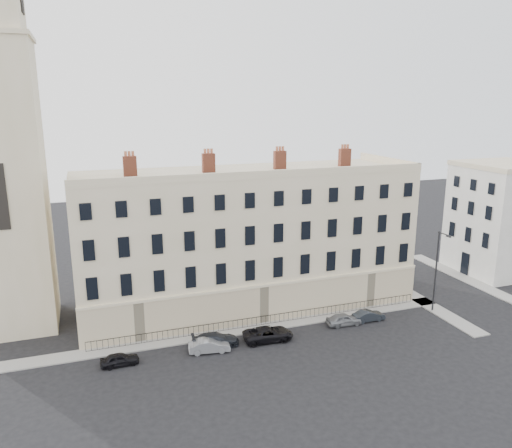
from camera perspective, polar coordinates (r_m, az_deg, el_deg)
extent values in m
plane|color=black|center=(49.98, 9.98, -12.84)|extent=(160.00, 160.00, 0.00)
cube|color=beige|center=(55.29, -1.22, -1.63)|extent=(36.00, 12.00, 15.00)
cube|color=beige|center=(51.69, 0.93, -9.24)|extent=(36.10, 0.18, 4.00)
cube|color=beige|center=(64.59, 14.30, -4.86)|extent=(0.18, 12.10, 4.00)
cube|color=beige|center=(48.23, 0.90, 5.66)|extent=(36.00, 0.35, 0.80)
cube|color=beige|center=(61.57, 14.87, 7.01)|extent=(0.35, 12.00, 0.80)
cube|color=brown|center=(51.24, -14.21, 6.41)|extent=(1.30, 0.70, 2.00)
cube|color=brown|center=(52.55, -5.45, 6.95)|extent=(1.30, 0.70, 2.00)
cube|color=brown|center=(54.99, 2.74, 7.31)|extent=(1.30, 0.70, 2.00)
cube|color=brown|center=(58.44, 10.09, 7.50)|extent=(1.30, 0.70, 2.00)
cube|color=beige|center=(53.85, -27.11, 3.49)|extent=(8.00, 8.00, 28.00)
cube|color=silver|center=(73.13, 26.12, 0.39)|extent=(10.00, 10.00, 14.00)
cube|color=gray|center=(50.58, -3.06, -12.22)|extent=(48.00, 2.00, 0.12)
cube|color=gray|center=(62.69, 16.91, -7.51)|extent=(2.00, 24.00, 0.12)
cube|color=gray|center=(70.21, 22.61, -5.67)|extent=(2.00, 20.00, 0.12)
cube|color=black|center=(51.64, 1.13, -10.45)|extent=(35.00, 0.04, 0.04)
cube|color=black|center=(52.02, 1.13, -11.35)|extent=(35.00, 0.04, 0.04)
imported|color=black|center=(46.26, -15.32, -14.69)|extent=(3.32, 1.41, 1.12)
imported|color=gray|center=(46.97, -5.37, -13.68)|extent=(3.92, 1.83, 1.24)
imported|color=black|center=(47.90, -4.67, -13.05)|extent=(4.57, 2.21, 1.28)
imported|color=black|center=(48.78, 1.40, -12.44)|extent=(4.92, 2.47, 1.34)
imported|color=slate|center=(52.60, 10.01, -10.68)|extent=(3.71, 1.64, 1.24)
imported|color=#21262C|center=(54.05, 12.75, -10.19)|extent=(3.43, 1.22, 1.13)
cylinder|color=#27272B|center=(56.95, 19.85, -5.16)|extent=(0.18, 0.18, 9.04)
cylinder|color=#27272B|center=(55.10, 20.68, -1.07)|extent=(0.27, 1.70, 0.11)
cube|color=#27272B|center=(54.49, 21.14, -1.33)|extent=(0.25, 0.58, 0.14)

